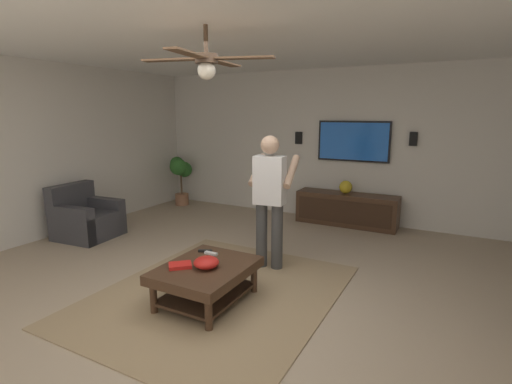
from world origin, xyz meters
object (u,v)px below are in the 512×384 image
Objects in this scene: ceiling_fan at (207,62)px; wall_speaker_left at (413,139)px; person_standing at (270,194)px; potted_plant_tall at (180,172)px; tv at (353,141)px; vase_round at (346,187)px; coffee_table at (206,275)px; bowl at (206,262)px; media_console at (346,209)px; remote_white at (211,253)px; wall_speaker_right at (299,138)px; armchair at (86,219)px; remote_black at (205,251)px; book at (180,265)px.

wall_speaker_left is at bearing -19.77° from ceiling_fan.
potted_plant_tall is (2.12, 3.11, -0.24)m from person_standing.
vase_round is at bearing -8.08° from tv.
potted_plant_tall is 4.80m from ceiling_fan.
coffee_table is 0.81× the size of tv.
bowl is at bearing 173.00° from vase_round.
vase_round reaches higher than media_console.
coffee_table is 0.33m from remote_white.
wall_speaker_right is at bearing 90.00° from wall_speaker_left.
media_console is 2.42m from person_standing.
tv reaches higher than remote_white.
armchair is at bearing 73.31° from coffee_table.
remote_black is 1.98m from ceiling_fan.
vase_round reaches higher than remote_black.
ceiling_fan is (-1.19, 0.05, 1.40)m from person_standing.
remote_white is (-3.15, 0.63, 0.14)m from media_console.
wall_speaker_left is (3.37, -1.69, 1.08)m from remote_black.
ceiling_fan reaches higher than coffee_table.
coffee_table is 4.55× the size of wall_speaker_left.
ceiling_fan is (-3.74, -0.62, 0.88)m from wall_speaker_right.
armchair is 2.72m from remote_black.
person_standing reaches higher than wall_speaker_left.
tv is 4.01m from book.
book is at bearing -141.08° from potted_plant_tall.
person_standing reaches higher than potted_plant_tall.
potted_plant_tall is 6.70× the size of remote_white.
wall_speaker_left is (0.25, -0.99, 0.83)m from vase_round.
person_standing is at bearing -0.41° from armchair.
wall_speaker_left is (2.55, -1.30, 0.56)m from person_standing.
book is 1.00× the size of wall_speaker_left.
remote_black is at bearing -13.25° from media_console.
wall_speaker_right is (0.25, 1.01, 1.17)m from media_console.
wall_speaker_left is 1.96m from wall_speaker_right.
media_console is at bearing -7.56° from bowl.
ceiling_fan is at bearing -117.31° from coffee_table.
book is (-0.11, 0.24, -0.04)m from bowl.
tv reaches higher than media_console.
coffee_table is 0.83× the size of ceiling_fan.
remote_black is (-3.36, 0.73, -1.01)m from tv.
wall_speaker_left is at bearing -84.45° from potted_plant_tall.
remote_white is 3.58m from wall_speaker_right.
vase_round is 0.18× the size of ceiling_fan.
book is at bearing 156.97° from person_standing.
book is at bearing -10.39° from tv.
potted_plant_tall is at bearing 95.55° from wall_speaker_left.
vase_round is 1.28m from wall_speaker_right.
person_standing is (0.26, -3.05, 0.65)m from armchair.
remote_white is at bearing 169.26° from vase_round.
media_console reaches higher than remote_white.
vase_round is (2.31, -0.31, -0.27)m from person_standing.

